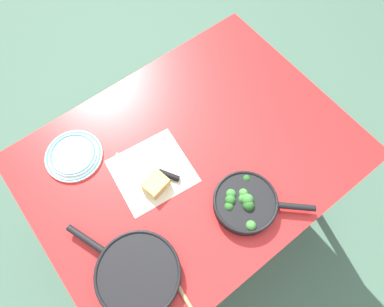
# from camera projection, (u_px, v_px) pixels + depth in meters

# --- Properties ---
(ground_plane) EXTENTS (14.00, 14.00, 0.00)m
(ground_plane) POSITION_uv_depth(u_px,v_px,m) (192.00, 207.00, 2.07)
(ground_plane) COLOR #476B56
(dining_table_red) EXTENTS (1.30, 0.98, 0.76)m
(dining_table_red) POSITION_uv_depth(u_px,v_px,m) (192.00, 163.00, 1.45)
(dining_table_red) COLOR red
(dining_table_red) RESTS_ON ground_plane
(skillet_broccoli) EXTENTS (0.32, 0.31, 0.07)m
(skillet_broccoli) POSITION_uv_depth(u_px,v_px,m) (246.00, 202.00, 1.27)
(skillet_broccoli) COLOR black
(skillet_broccoli) RESTS_ON dining_table_red
(skillet_eggs) EXTENTS (0.30, 0.44, 0.06)m
(skillet_eggs) POSITION_uv_depth(u_px,v_px,m) (138.00, 274.00, 1.17)
(skillet_eggs) COLOR black
(skillet_eggs) RESTS_ON dining_table_red
(wooden_spoon) EXTENTS (0.06, 0.34, 0.02)m
(wooden_spoon) POSITION_uv_depth(u_px,v_px,m) (182.00, 292.00, 1.16)
(wooden_spoon) COLOR tan
(wooden_spoon) RESTS_ON dining_table_red
(parchment_sheet) EXTENTS (0.32, 0.30, 0.00)m
(parchment_sheet) POSITION_uv_depth(u_px,v_px,m) (152.00, 171.00, 1.35)
(parchment_sheet) COLOR beige
(parchment_sheet) RESTS_ON dining_table_red
(grater_knife) EXTENTS (0.16, 0.25, 0.02)m
(grater_knife) POSITION_uv_depth(u_px,v_px,m) (156.00, 171.00, 1.35)
(grater_knife) COLOR silver
(grater_knife) RESTS_ON dining_table_red
(cheese_block) EXTENTS (0.10, 0.09, 0.05)m
(cheese_block) POSITION_uv_depth(u_px,v_px,m) (156.00, 184.00, 1.30)
(cheese_block) COLOR #E0C15B
(cheese_block) RESTS_ON dining_table_red
(dinner_plate_stack) EXTENTS (0.23, 0.23, 0.03)m
(dinner_plate_stack) POSITION_uv_depth(u_px,v_px,m) (73.00, 155.00, 1.37)
(dinner_plate_stack) COLOR white
(dinner_plate_stack) RESTS_ON dining_table_red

